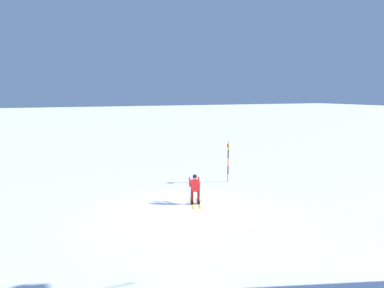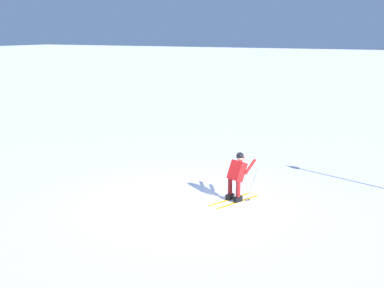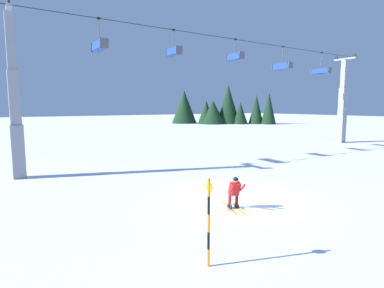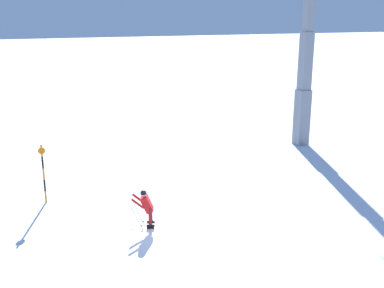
{
  "view_description": "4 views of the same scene",
  "coord_description": "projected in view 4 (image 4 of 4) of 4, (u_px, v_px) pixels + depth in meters",
  "views": [
    {
      "loc": [
        6.33,
        15.23,
        5.44
      ],
      "look_at": [
        -0.4,
        0.42,
        3.19
      ],
      "focal_mm": 35.02,
      "sensor_mm": 36.0,
      "label": 1
    },
    {
      "loc": [
        -6.92,
        12.26,
        4.88
      ],
      "look_at": [
        -0.86,
        1.07,
        2.06
      ],
      "focal_mm": 47.93,
      "sensor_mm": 36.0,
      "label": 2
    },
    {
      "loc": [
        -9.68,
        -10.74,
        4.38
      ],
      "look_at": [
        -1.96,
        1.15,
        2.63
      ],
      "focal_mm": 28.89,
      "sensor_mm": 36.0,
      "label": 3
    },
    {
      "loc": [
        13.86,
        -5.29,
        7.58
      ],
      "look_at": [
        -1.95,
        1.01,
        2.74
      ],
      "focal_mm": 43.65,
      "sensor_mm": 36.0,
      "label": 4
    }
  ],
  "objects": [
    {
      "name": "lift_tower_near",
      "position": [
        305.0,
        71.0,
        26.46
      ],
      "size": [
        0.71,
        2.43,
        10.31
      ],
      "color": "gray",
      "rests_on": "ground_plane"
    },
    {
      "name": "trail_marker_pole",
      "position": [
        43.0,
        172.0,
        18.87
      ],
      "size": [
        0.07,
        0.28,
        2.47
      ],
      "color": "orange",
      "rests_on": "ground_plane"
    },
    {
      "name": "skier_carving_main",
      "position": [
        147.0,
        206.0,
        16.84
      ],
      "size": [
        1.03,
        1.8,
        1.53
      ],
      "color": "yellow",
      "rests_on": "ground_plane"
    },
    {
      "name": "ground_plane",
      "position": [
        186.0,
        236.0,
        16.34
      ],
      "size": [
        260.0,
        260.0,
        0.0
      ],
      "primitive_type": "plane",
      "color": "white"
    }
  ]
}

